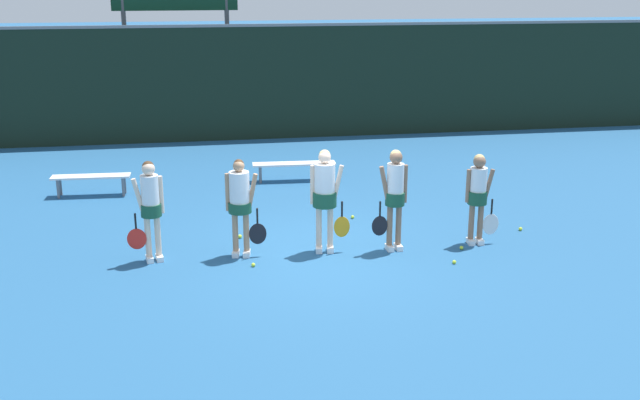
{
  "coord_description": "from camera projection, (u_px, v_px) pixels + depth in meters",
  "views": [
    {
      "loc": [
        -2.12,
        -12.06,
        4.62
      ],
      "look_at": [
        -0.02,
        0.0,
        0.94
      ],
      "focal_mm": 42.0,
      "sensor_mm": 36.0,
      "label": 1
    }
  ],
  "objects": [
    {
      "name": "ground_plane",
      "position": [
        321.0,
        252.0,
        13.06
      ],
      "size": [
        140.0,
        140.0,
        0.0
      ],
      "primitive_type": "plane",
      "color": "#235684"
    },
    {
      "name": "fence_windscreen",
      "position": [
        264.0,
        82.0,
        21.6
      ],
      "size": [
        60.0,
        0.08,
        3.32
      ],
      "color": "black",
      "rests_on": "ground_plane"
    },
    {
      "name": "scoreboard",
      "position": [
        175.0,
        3.0,
        22.18
      ],
      "size": [
        3.7,
        0.15,
        4.92
      ],
      "color": "#515156",
      "rests_on": "ground_plane"
    },
    {
      "name": "bench_courtside",
      "position": [
        91.0,
        178.0,
        16.27
      ],
      "size": [
        1.69,
        0.44,
        0.45
      ],
      "rotation": [
        0.0,
        0.0,
        -0.05
      ],
      "color": "silver",
      "rests_on": "ground_plane"
    },
    {
      "name": "bench_far",
      "position": [
        294.0,
        165.0,
        17.48
      ],
      "size": [
        1.95,
        0.46,
        0.43
      ],
      "rotation": [
        0.0,
        0.0,
        -0.05
      ],
      "color": "silver",
      "rests_on": "ground_plane"
    },
    {
      "name": "player_0",
      "position": [
        150.0,
        203.0,
        12.37
      ],
      "size": [
        0.63,
        0.34,
        1.72
      ],
      "rotation": [
        0.0,
        0.0,
        0.17
      ],
      "color": "beige",
      "rests_on": "ground_plane"
    },
    {
      "name": "player_1",
      "position": [
        240.0,
        200.0,
        12.6
      ],
      "size": [
        0.67,
        0.39,
        1.7
      ],
      "rotation": [
        0.0,
        0.0,
        -0.18
      ],
      "color": "tan",
      "rests_on": "ground_plane"
    },
    {
      "name": "player_2",
      "position": [
        325.0,
        192.0,
        12.78
      ],
      "size": [
        0.68,
        0.41,
        1.81
      ],
      "rotation": [
        0.0,
        0.0,
        -0.14
      ],
      "color": "beige",
      "rests_on": "ground_plane"
    },
    {
      "name": "player_3",
      "position": [
        395.0,
        191.0,
        12.87
      ],
      "size": [
        0.62,
        0.34,
        1.79
      ],
      "rotation": [
        0.0,
        0.0,
        0.03
      ],
      "color": "#8C664C",
      "rests_on": "ground_plane"
    },
    {
      "name": "player_4",
      "position": [
        478.0,
        192.0,
        13.2
      ],
      "size": [
        0.63,
        0.34,
        1.64
      ],
      "rotation": [
        0.0,
        0.0,
        -0.09
      ],
      "color": "#8C664C",
      "rests_on": "ground_plane"
    },
    {
      "name": "tennis_ball_0",
      "position": [
        353.0,
        217.0,
        14.83
      ],
      "size": [
        0.07,
        0.07,
        0.07
      ],
      "primitive_type": "sphere",
      "color": "#CCE033",
      "rests_on": "ground_plane"
    },
    {
      "name": "tennis_ball_1",
      "position": [
        462.0,
        248.0,
        13.15
      ],
      "size": [
        0.07,
        0.07,
        0.07
      ],
      "primitive_type": "sphere",
      "color": "#CCE033",
      "rests_on": "ground_plane"
    },
    {
      "name": "tennis_ball_2",
      "position": [
        253.0,
        265.0,
        12.37
      ],
      "size": [
        0.07,
        0.07,
        0.07
      ],
      "primitive_type": "sphere",
      "color": "#CCE033",
      "rests_on": "ground_plane"
    },
    {
      "name": "tennis_ball_3",
      "position": [
        520.0,
        229.0,
        14.12
      ],
      "size": [
        0.07,
        0.07,
        0.07
      ],
      "primitive_type": "sphere",
      "color": "#CCE033",
      "rests_on": "ground_plane"
    },
    {
      "name": "tennis_ball_4",
      "position": [
        454.0,
        262.0,
        12.5
      ],
      "size": [
        0.07,
        0.07,
        0.07
      ],
      "primitive_type": "sphere",
      "color": "#CCE033",
      "rests_on": "ground_plane"
    },
    {
      "name": "tennis_ball_5",
      "position": [
        240.0,
        236.0,
        13.71
      ],
      "size": [
        0.07,
        0.07,
        0.07
      ],
      "primitive_type": "sphere",
      "color": "#CCE033",
      "rests_on": "ground_plane"
    }
  ]
}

